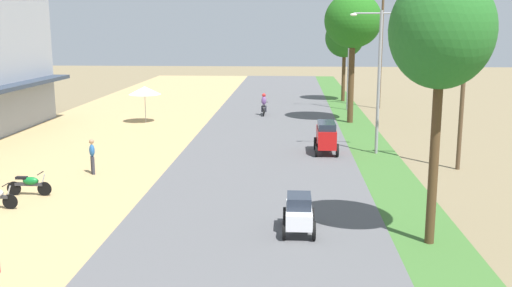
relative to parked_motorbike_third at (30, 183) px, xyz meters
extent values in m
cube|color=#2D3847|center=(-6.34, 13.24, 2.52)|extent=(1.20, 13.70, 0.25)
cylinder|color=black|center=(0.04, -1.78, -0.21)|extent=(0.56, 0.06, 0.56)
cylinder|color=#A5A8AD|center=(-0.02, -1.78, 0.06)|extent=(0.26, 0.05, 0.68)
cylinder|color=black|center=(-0.08, -1.78, 0.43)|extent=(0.04, 0.54, 0.04)
cylinder|color=black|center=(0.59, 0.00, -0.21)|extent=(0.56, 0.06, 0.56)
cylinder|color=black|center=(-0.65, 0.00, -0.21)|extent=(0.56, 0.06, 0.56)
cube|color=#333338|center=(-0.03, 0.00, -0.03)|extent=(1.12, 0.12, 0.12)
ellipsoid|color=#14722D|center=(0.05, 0.00, 0.11)|extent=(0.64, 0.28, 0.32)
cube|color=black|center=(-0.31, 0.00, 0.23)|extent=(0.44, 0.20, 0.10)
cylinder|color=#A5A8AD|center=(0.53, 0.00, 0.06)|extent=(0.26, 0.05, 0.68)
cylinder|color=black|center=(0.47, 0.00, 0.43)|extent=(0.04, 0.54, 0.04)
cylinder|color=#99999E|center=(0.25, 18.06, 0.56)|extent=(0.05, 0.05, 2.10)
cone|color=white|center=(0.25, 18.06, 1.76)|extent=(2.20, 2.20, 0.55)
cylinder|color=#33333D|center=(1.31, 3.63, -0.08)|extent=(0.14, 0.14, 0.82)
cylinder|color=#33333D|center=(1.41, 3.47, -0.08)|extent=(0.14, 0.14, 0.82)
ellipsoid|color=#265999|center=(1.36, 3.55, 0.61)|extent=(0.39, 0.43, 0.56)
sphere|color=#9E7556|center=(1.36, 3.55, 1.02)|extent=(0.22, 0.22, 0.22)
cylinder|color=#4C351E|center=(14.66, -4.37, 2.29)|extent=(0.29, 0.29, 5.56)
ellipsoid|color=#236323|center=(14.66, -4.37, 6.01)|extent=(3.06, 3.06, 3.43)
cylinder|color=#4C351E|center=(14.45, 19.02, 2.49)|extent=(0.41, 0.41, 5.96)
ellipsoid|color=#206218|center=(14.45, 19.02, 6.49)|extent=(3.86, 3.86, 3.73)
cylinder|color=#4C351E|center=(14.97, 31.07, 1.83)|extent=(0.32, 0.32, 4.64)
ellipsoid|color=#215E1B|center=(14.97, 31.07, 5.10)|extent=(3.40, 3.40, 3.44)
cylinder|color=gray|center=(14.84, 8.81, 3.20)|extent=(0.16, 0.16, 7.40)
cylinder|color=gray|center=(14.14, 8.81, 6.75)|extent=(1.40, 0.08, 0.08)
ellipsoid|color=silver|center=(13.44, 8.81, 6.68)|extent=(0.36, 0.20, 0.14)
cylinder|color=gray|center=(15.54, 8.81, 6.75)|extent=(1.40, 0.08, 0.08)
ellipsoid|color=silver|center=(16.24, 8.81, 6.68)|extent=(0.36, 0.20, 0.14)
cylinder|color=gray|center=(14.84, 25.38, 3.39)|extent=(0.16, 0.16, 7.76)
cylinder|color=gray|center=(14.14, 25.38, 7.11)|extent=(1.40, 0.08, 0.08)
ellipsoid|color=silver|center=(13.44, 25.38, 7.04)|extent=(0.36, 0.20, 0.14)
cylinder|color=gray|center=(15.54, 25.38, 7.11)|extent=(1.40, 0.08, 0.08)
ellipsoid|color=silver|center=(16.24, 25.38, 7.04)|extent=(0.36, 0.20, 0.14)
cylinder|color=brown|center=(17.55, 26.71, 4.32)|extent=(0.20, 0.20, 9.75)
cylinder|color=brown|center=(18.25, 5.71, 4.13)|extent=(0.20, 0.20, 9.37)
cube|color=silver|center=(10.61, -3.67, 0.11)|extent=(0.84, 1.95, 0.50)
cube|color=#232B38|center=(10.61, -3.62, 0.56)|extent=(0.77, 1.10, 0.40)
cylinder|color=black|center=(11.08, -4.37, -0.17)|extent=(0.10, 0.60, 0.60)
cylinder|color=black|center=(10.14, -4.37, -0.17)|extent=(0.10, 0.60, 0.60)
cylinder|color=black|center=(11.08, -2.97, -0.17)|extent=(0.10, 0.60, 0.60)
cylinder|color=black|center=(10.14, -2.97, -0.17)|extent=(0.10, 0.60, 0.60)
cube|color=red|center=(12.19, 8.62, 0.38)|extent=(0.95, 2.40, 0.95)
cube|color=#232B38|center=(12.19, 8.52, 1.03)|extent=(0.87, 2.00, 0.35)
cylinder|color=black|center=(12.72, 7.76, -0.13)|extent=(0.12, 0.68, 0.68)
cylinder|color=black|center=(11.65, 7.76, -0.13)|extent=(0.12, 0.68, 0.68)
cylinder|color=black|center=(12.72, 9.49, -0.13)|extent=(0.12, 0.68, 0.68)
cylinder|color=black|center=(11.65, 9.49, -0.13)|extent=(0.12, 0.68, 0.68)
cylinder|color=black|center=(8.31, 22.58, -0.19)|extent=(0.06, 0.56, 0.56)
cylinder|color=black|center=(8.31, 21.34, -0.19)|extent=(0.06, 0.56, 0.56)
cube|color=#333338|center=(8.31, 21.96, -0.01)|extent=(0.12, 1.12, 0.12)
ellipsoid|color=silver|center=(8.31, 22.04, 0.13)|extent=(0.28, 0.64, 0.32)
cube|color=black|center=(8.31, 21.68, 0.25)|extent=(0.20, 0.44, 0.10)
cylinder|color=#A5A8AD|center=(8.31, 22.52, 0.08)|extent=(0.05, 0.26, 0.68)
cylinder|color=black|center=(8.31, 22.46, 0.45)|extent=(0.54, 0.04, 0.04)
ellipsoid|color=#724C8C|center=(8.31, 21.76, 0.65)|extent=(0.36, 0.28, 0.64)
sphere|color=red|center=(8.31, 21.80, 1.05)|extent=(0.28, 0.28, 0.28)
cylinder|color=#2D2D38|center=(8.17, 21.86, 0.01)|extent=(0.12, 0.12, 0.48)
cylinder|color=#2D2D38|center=(8.45, 21.86, 0.01)|extent=(0.12, 0.12, 0.48)
camera|label=1|loc=(10.30, -22.14, 6.14)|focal=41.60mm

